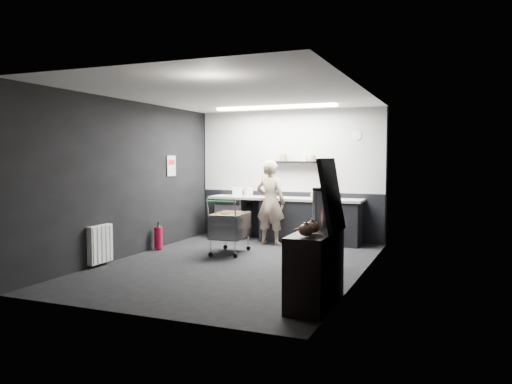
% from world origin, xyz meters
% --- Properties ---
extents(floor, '(5.50, 5.50, 0.00)m').
position_xyz_m(floor, '(0.00, 0.00, 0.00)').
color(floor, black).
rests_on(floor, ground).
extents(ceiling, '(5.50, 5.50, 0.00)m').
position_xyz_m(ceiling, '(0.00, 0.00, 2.70)').
color(ceiling, white).
rests_on(ceiling, wall_back).
extents(wall_back, '(5.50, 0.00, 5.50)m').
position_xyz_m(wall_back, '(0.00, 2.75, 1.35)').
color(wall_back, black).
rests_on(wall_back, floor).
extents(wall_front, '(5.50, 0.00, 5.50)m').
position_xyz_m(wall_front, '(0.00, -2.75, 1.35)').
color(wall_front, black).
rests_on(wall_front, floor).
extents(wall_left, '(0.00, 5.50, 5.50)m').
position_xyz_m(wall_left, '(-2.00, 0.00, 1.35)').
color(wall_left, black).
rests_on(wall_left, floor).
extents(wall_right, '(0.00, 5.50, 5.50)m').
position_xyz_m(wall_right, '(2.00, 0.00, 1.35)').
color(wall_right, black).
rests_on(wall_right, floor).
extents(kitchen_wall_panel, '(3.95, 0.02, 1.70)m').
position_xyz_m(kitchen_wall_panel, '(0.00, 2.73, 1.85)').
color(kitchen_wall_panel, '#BBBBB6').
rests_on(kitchen_wall_panel, wall_back).
extents(dado_panel, '(3.95, 0.02, 1.00)m').
position_xyz_m(dado_panel, '(0.00, 2.73, 0.50)').
color(dado_panel, black).
rests_on(dado_panel, wall_back).
extents(floating_shelf, '(1.20, 0.22, 0.04)m').
position_xyz_m(floating_shelf, '(0.20, 2.62, 1.62)').
color(floating_shelf, black).
rests_on(floating_shelf, wall_back).
extents(wall_clock, '(0.20, 0.03, 0.20)m').
position_xyz_m(wall_clock, '(1.40, 2.72, 2.15)').
color(wall_clock, white).
rests_on(wall_clock, wall_back).
extents(poster, '(0.02, 0.30, 0.40)m').
position_xyz_m(poster, '(-1.98, 1.30, 1.55)').
color(poster, silver).
rests_on(poster, wall_left).
extents(poster_red_band, '(0.02, 0.22, 0.10)m').
position_xyz_m(poster_red_band, '(-1.98, 1.30, 1.62)').
color(poster_red_band, red).
rests_on(poster_red_band, poster).
extents(radiator, '(0.10, 0.50, 0.60)m').
position_xyz_m(radiator, '(-1.94, -0.90, 0.35)').
color(radiator, white).
rests_on(radiator, wall_left).
extents(ceiling_strip, '(2.40, 0.20, 0.04)m').
position_xyz_m(ceiling_strip, '(0.00, 1.85, 2.67)').
color(ceiling_strip, white).
rests_on(ceiling_strip, ceiling).
extents(prep_counter, '(3.20, 0.61, 0.90)m').
position_xyz_m(prep_counter, '(0.14, 2.42, 0.46)').
color(prep_counter, black).
rests_on(prep_counter, floor).
extents(person, '(0.64, 0.46, 1.67)m').
position_xyz_m(person, '(-0.14, 1.97, 0.83)').
color(person, beige).
rests_on(person, floor).
extents(shopping_cart, '(0.61, 0.94, 0.99)m').
position_xyz_m(shopping_cart, '(-0.48, 0.82, 0.47)').
color(shopping_cart, silver).
rests_on(shopping_cart, floor).
extents(sideboard, '(0.49, 1.14, 1.71)m').
position_xyz_m(sideboard, '(1.78, -1.61, 0.55)').
color(sideboard, black).
rests_on(sideboard, floor).
extents(fire_extinguisher, '(0.15, 0.15, 0.50)m').
position_xyz_m(fire_extinguisher, '(-1.85, 0.62, 0.24)').
color(fire_extinguisher, '#A90B27').
rests_on(fire_extinguisher, floor).
extents(cardboard_box, '(0.61, 0.55, 0.10)m').
position_xyz_m(cardboard_box, '(0.85, 2.37, 0.95)').
color(cardboard_box, olive).
rests_on(cardboard_box, prep_counter).
extents(pink_tub, '(0.19, 0.19, 0.19)m').
position_xyz_m(pink_tub, '(-0.80, 2.42, 1.00)').
color(pink_tub, silver).
rests_on(pink_tub, prep_counter).
extents(white_container, '(0.25, 0.23, 0.18)m').
position_xyz_m(white_container, '(-1.03, 2.37, 0.99)').
color(white_container, white).
rests_on(white_container, prep_counter).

